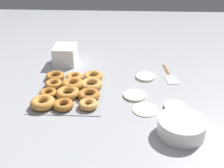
% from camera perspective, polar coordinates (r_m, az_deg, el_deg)
% --- Properties ---
extents(ground_plane, '(3.00, 3.00, 0.00)m').
position_cam_1_polar(ground_plane, '(1.33, 2.91, -1.16)').
color(ground_plane, '#9EA0A5').
extents(pancake_0, '(0.10, 0.10, 0.01)m').
position_cam_1_polar(pancake_0, '(1.28, 4.65, -2.33)').
color(pancake_0, silver).
rests_on(pancake_0, ground_plane).
extents(pancake_1, '(0.10, 0.10, 0.01)m').
position_cam_1_polar(pancake_1, '(1.45, 6.86, 1.46)').
color(pancake_1, silver).
rests_on(pancake_1, ground_plane).
extents(pancake_2, '(0.11, 0.11, 0.01)m').
position_cam_1_polar(pancake_2, '(1.19, 6.77, -5.08)').
color(pancake_2, beige).
rests_on(pancake_2, ground_plane).
extents(pancake_3, '(0.09, 0.09, 0.01)m').
position_cam_1_polar(pancake_3, '(1.23, 12.64, -4.48)').
color(pancake_3, beige).
rests_on(pancake_3, ground_plane).
extents(donut_tray, '(0.37, 0.31, 0.04)m').
position_cam_1_polar(donut_tray, '(1.31, -8.34, -1.09)').
color(donut_tray, '#93969B').
rests_on(donut_tray, ground_plane).
extents(batter_bowl, '(0.18, 0.18, 0.06)m').
position_cam_1_polar(batter_bowl, '(1.07, 13.92, -8.46)').
color(batter_bowl, white).
rests_on(batter_bowl, ground_plane).
extents(container_stack, '(0.14, 0.12, 0.10)m').
position_cam_1_polar(container_stack, '(1.61, -9.48, 5.88)').
color(container_stack, white).
rests_on(container_stack, ground_plane).
extents(spatula, '(0.23, 0.07, 0.01)m').
position_cam_1_polar(spatula, '(1.47, 11.78, 1.40)').
color(spatula, brown).
rests_on(spatula, ground_plane).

